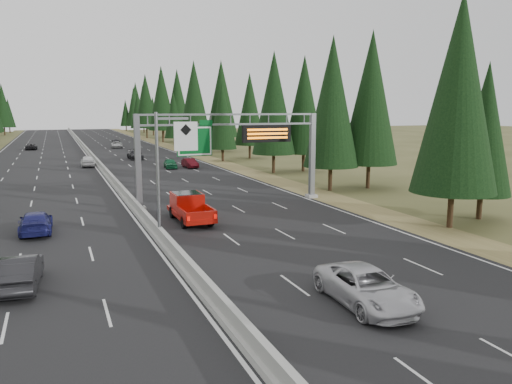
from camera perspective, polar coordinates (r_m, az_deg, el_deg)
road at (r=86.19m, az=-18.10°, el=3.54°), size 32.00×260.00×0.08m
shoulder_right at (r=89.18m, az=-6.60°, el=4.12°), size 3.60×260.00×0.06m
median_barrier at (r=86.15m, az=-18.11°, el=3.79°), size 0.70×260.00×0.85m
sign_gantry at (r=43.19m, az=-2.03°, el=5.50°), size 16.75×0.98×7.80m
hov_sign_pole at (r=31.43m, az=-10.14°, el=2.87°), size 2.80×0.50×8.00m
tree_row_right at (r=84.38m, az=-2.81°, el=10.23°), size 12.25×240.47×18.79m
silver_minivan at (r=21.89m, az=12.50°, el=-10.54°), size 2.75×5.64×1.55m
red_pickup at (r=37.21m, az=-7.70°, el=-1.56°), size 2.21×6.18×2.01m
car_ahead_green at (r=70.57m, az=-9.77°, el=3.24°), size 1.98×4.13×1.36m
car_ahead_dkred at (r=70.83m, az=-7.56°, el=3.30°), size 1.67×4.06×1.31m
car_ahead_dkgrey at (r=84.54m, az=-13.65°, el=4.17°), size 2.22×5.21×1.50m
car_ahead_white at (r=110.49m, az=-15.62°, el=5.23°), size 2.57×4.94×1.33m
car_ahead_far at (r=117.96m, az=-15.70°, el=5.51°), size 1.92×4.37×1.46m
car_onc_near at (r=25.71m, az=-25.39°, el=-8.21°), size 1.98×4.82×1.55m
car_onc_blue at (r=36.40m, az=-23.86°, el=-3.18°), size 2.10×4.98×1.44m
car_onc_white at (r=75.68m, az=-18.69°, el=3.38°), size 2.00×4.72×1.59m
car_onc_far at (r=111.27m, az=-24.29°, el=4.76°), size 2.19×4.64×1.28m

